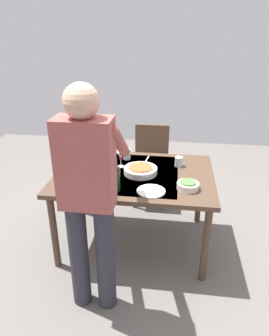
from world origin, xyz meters
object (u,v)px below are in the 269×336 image
object	(u,v)px
water_cup_near_left	(179,162)
serving_bowl_pasta	(141,170)
side_bowl_bread	(105,158)
water_cup_far_left	(127,154)
side_bowl_salad	(188,185)
wine_bottle	(116,178)
dinner_plate_near	(101,178)
water_cup_near_right	(77,153)
chair_near	(151,159)
dining_table	(134,180)
wine_glass_left	(121,157)
person_server	(89,193)
dinner_plate_far	(151,191)

from	to	relation	value
water_cup_near_left	serving_bowl_pasta	size ratio (longest dim) A/B	0.31
water_cup_near_left	side_bowl_bread	size ratio (longest dim) A/B	0.58
water_cup_far_left	side_bowl_salad	bearing A→B (deg)	137.04
wine_bottle	dinner_plate_near	size ratio (longest dim) A/B	1.29
water_cup_near_right	dinner_plate_near	xyz separation A→B (m)	(-0.34, 0.44, -0.04)
wine_bottle	side_bowl_salad	bearing A→B (deg)	-170.28
water_cup_near_right	water_cup_far_left	distance (m)	0.50
side_bowl_bread	dinner_plate_near	size ratio (longest dim) A/B	0.70
water_cup_near_left	dinner_plate_near	size ratio (longest dim) A/B	0.40
side_bowl_bread	chair_near	bearing A→B (deg)	-121.50
dinner_plate_near	serving_bowl_pasta	bearing A→B (deg)	-154.52
water_cup_near_right	water_cup_far_left	size ratio (longest dim) A/B	0.98
dining_table	side_bowl_salad	xyz separation A→B (m)	(-0.47, 0.24, 0.11)
chair_near	dinner_plate_near	world-z (taller)	chair_near
dining_table	side_bowl_salad	bearing A→B (deg)	153.16
wine_glass_left	water_cup_far_left	xyz separation A→B (m)	(-0.03, -0.19, -0.05)
water_cup_far_left	side_bowl_bread	bearing A→B (deg)	20.95
water_cup_near_right	serving_bowl_pasta	size ratio (longest dim) A/B	0.34
person_server	water_cup_near_right	size ratio (longest dim) A/B	16.71
wine_glass_left	water_cup_near_left	xyz separation A→B (m)	(-0.54, -0.09, -0.06)
wine_bottle	serving_bowl_pasta	bearing A→B (deg)	-115.26
wine_bottle	side_bowl_bread	world-z (taller)	wine_bottle
wine_glass_left	dinner_plate_near	size ratio (longest dim) A/B	0.66
chair_near	serving_bowl_pasta	xyz separation A→B (m)	(0.02, 0.88, 0.26)
chair_near	serving_bowl_pasta	bearing A→B (deg)	88.48
serving_bowl_pasta	side_bowl_salad	xyz separation A→B (m)	(-0.42, 0.24, 0.00)
wine_bottle	side_bowl_salad	distance (m)	0.59
person_server	water_cup_near_right	world-z (taller)	person_server
water_cup_near_right	dinner_plate_near	world-z (taller)	water_cup_near_right
wine_bottle	water_cup_far_left	bearing A→B (deg)	-88.85
wine_bottle	wine_glass_left	world-z (taller)	wine_bottle
chair_near	dinner_plate_far	bearing A→B (deg)	94.73
chair_near	dinner_plate_far	size ratio (longest dim) A/B	3.96
person_server	water_cup_near_left	bearing A→B (deg)	-121.61
dinner_plate_near	dinner_plate_far	xyz separation A→B (m)	(-0.46, 0.17, 0.00)
chair_near	side_bowl_salad	xyz separation A→B (m)	(-0.39, 1.13, 0.26)
wine_bottle	water_cup_near_left	distance (m)	0.74
chair_near	side_bowl_bread	xyz separation A→B (m)	(0.40, 0.65, 0.26)
water_cup_near_right	dinner_plate_far	distance (m)	1.01
dinner_plate_far	side_bowl_bread	bearing A→B (deg)	-48.30
dining_table	chair_near	distance (m)	0.90
person_server	wine_bottle	xyz separation A→B (m)	(-0.10, -0.43, -0.09)
dining_table	person_server	bearing A→B (deg)	75.02
wine_bottle	water_cup_near_right	size ratio (longest dim) A/B	2.93
water_cup_near_right	side_bowl_salad	bearing A→B (deg)	154.36
water_cup_near_left	dining_table	bearing A→B (deg)	27.72
wine_bottle	person_server	bearing A→B (deg)	76.99
water_cup_near_right	chair_near	bearing A→B (deg)	-139.13
chair_near	wine_glass_left	bearing A→B (deg)	73.81
water_cup_far_left	dinner_plate_near	size ratio (longest dim) A/B	0.45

